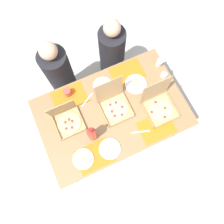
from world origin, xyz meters
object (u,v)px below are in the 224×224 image
(pizza_box_edge_far, at_px, (68,120))
(pizza_box_corner_right, at_px, (159,105))
(plate_middle, at_px, (136,84))
(cup_clear_left, at_px, (68,92))
(plate_near_right, at_px, (110,149))
(diner_right_seat, at_px, (112,56))
(plate_far_right, at_px, (83,159))
(diner_left_seat, at_px, (61,76))
(soda_bottle, at_px, (92,134))
(plate_near_left, at_px, (103,86))
(condiment_bowl, at_px, (164,75))
(cup_red, at_px, (159,63))
(pizza_box_corner_left, at_px, (115,105))

(pizza_box_edge_far, height_order, pizza_box_corner_right, pizza_box_corner_right)
(plate_middle, height_order, cup_clear_left, cup_clear_left)
(plate_middle, xyz_separation_m, plate_near_right, (-0.55, -0.52, 0.00))
(plate_middle, height_order, diner_right_seat, diner_right_seat)
(plate_far_right, xyz_separation_m, diner_left_seat, (0.12, 1.07, -0.25))
(pizza_box_edge_far, xyz_separation_m, pizza_box_corner_right, (0.92, -0.25, 0.00))
(diner_left_seat, bearing_deg, plate_far_right, -96.19)
(soda_bottle, bearing_deg, plate_near_left, 55.77)
(diner_left_seat, bearing_deg, condiment_bowl, -30.48)
(cup_red, bearing_deg, diner_left_seat, 156.14)
(plate_near_right, bearing_deg, cup_red, 35.23)
(diner_right_seat, bearing_deg, soda_bottle, -124.78)
(plate_near_left, relative_size, cup_red, 2.31)
(plate_middle, bearing_deg, cup_red, 17.37)
(condiment_bowl, bearing_deg, diner_left_seat, 149.52)
(condiment_bowl, bearing_deg, diner_right_seat, 119.47)
(plate_near_left, bearing_deg, cup_clear_left, 168.96)
(plate_middle, xyz_separation_m, condiment_bowl, (0.33, -0.04, 0.01))
(pizza_box_corner_left, distance_m, plate_far_right, 0.63)
(pizza_box_corner_right, distance_m, diner_left_seat, 1.25)
(pizza_box_edge_far, bearing_deg, condiment_bowl, 1.88)
(cup_clear_left, bearing_deg, diner_right_seat, 28.27)
(pizza_box_corner_right, distance_m, plate_near_right, 0.68)
(soda_bottle, bearing_deg, plate_near_right, -61.46)
(pizza_box_corner_left, distance_m, soda_bottle, 0.40)
(plate_middle, xyz_separation_m, diner_left_seat, (-0.71, 0.57, -0.25))
(pizza_box_edge_far, bearing_deg, diner_right_seat, 39.12)
(plate_far_right, distance_m, condiment_bowl, 1.25)
(pizza_box_corner_right, xyz_separation_m, soda_bottle, (-0.75, -0.00, 0.08))
(pizza_box_corner_right, bearing_deg, condiment_bowl, 52.49)
(pizza_box_corner_right, height_order, pizza_box_corner_left, pizza_box_corner_right)
(diner_right_seat, bearing_deg, plate_near_left, -125.34)
(pizza_box_corner_right, distance_m, soda_bottle, 0.76)
(pizza_box_edge_far, bearing_deg, soda_bottle, -56.58)
(cup_red, bearing_deg, plate_middle, -162.63)
(cup_clear_left, bearing_deg, condiment_bowl, -13.13)
(pizza_box_corner_left, xyz_separation_m, condiment_bowl, (0.64, 0.10, -0.03))
(cup_clear_left, bearing_deg, plate_middle, -16.01)
(pizza_box_edge_far, distance_m, pizza_box_corner_left, 0.51)
(pizza_box_corner_right, relative_size, diner_right_seat, 0.30)
(cup_clear_left, xyz_separation_m, diner_right_seat, (0.69, 0.37, -0.30))
(cup_clear_left, relative_size, condiment_bowl, 1.33)
(plate_middle, height_order, diner_left_seat, diner_left_seat)
(pizza_box_corner_right, relative_size, soda_bottle, 1.07)
(pizza_box_corner_right, height_order, condiment_bowl, pizza_box_corner_right)
(plate_far_right, relative_size, diner_left_seat, 0.18)
(plate_near_right, height_order, diner_left_seat, diner_left_seat)
(condiment_bowl, bearing_deg, pizza_box_edge_far, -178.12)
(pizza_box_corner_right, distance_m, pizza_box_corner_left, 0.46)
(pizza_box_edge_far, relative_size, condiment_bowl, 4.42)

